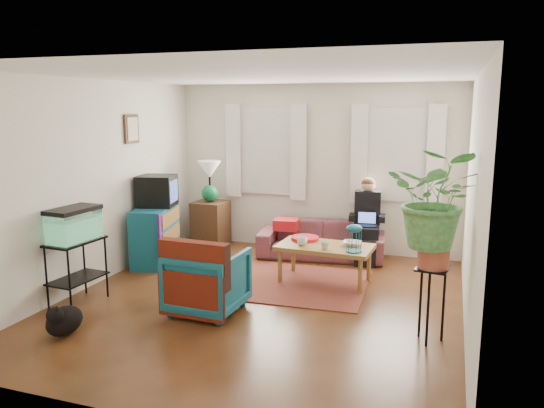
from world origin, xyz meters
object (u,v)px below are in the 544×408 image
at_px(aquarium_stand, 77,272).
at_px(side_table, 211,224).
at_px(sofa, 321,234).
at_px(dresser, 155,235).
at_px(armchair, 208,278).
at_px(coffee_table, 325,264).
at_px(plant_stand, 431,305).

bearing_deg(aquarium_stand, side_table, 87.44).
distance_m(sofa, dresser, 2.46).
distance_m(sofa, armchair, 2.60).
bearing_deg(coffee_table, plant_stand, -41.92).
distance_m(side_table, dresser, 1.20).
height_order(aquarium_stand, armchair, armchair).
bearing_deg(dresser, coffee_table, -13.92).
bearing_deg(armchair, side_table, -62.98).
bearing_deg(aquarium_stand, dresser, 94.12).
relative_size(side_table, plant_stand, 0.98).
xyz_separation_m(dresser, armchair, (1.53, -1.43, -0.03)).
xyz_separation_m(sofa, dresser, (-2.21, -1.08, 0.05)).
height_order(side_table, coffee_table, side_table).
height_order(dresser, armchair, dresser).
bearing_deg(plant_stand, dresser, 159.89).
height_order(coffee_table, plant_stand, plant_stand).
relative_size(side_table, armchair, 0.94).
bearing_deg(armchair, dresser, -40.85).
xyz_separation_m(side_table, aquarium_stand, (-0.35, -2.84, 0.01)).
bearing_deg(dresser, side_table, 60.54).
xyz_separation_m(side_table, dresser, (-0.34, -1.15, 0.05)).
xyz_separation_m(armchair, plant_stand, (2.38, 0.00, -0.01)).
xyz_separation_m(dresser, coffee_table, (2.53, -0.04, -0.17)).
bearing_deg(sofa, dresser, -160.77).
distance_m(armchair, coffee_table, 1.72).
distance_m(dresser, plant_stand, 4.16).
bearing_deg(side_table, aquarium_stand, -97.02).
height_order(armchair, coffee_table, armchair).
xyz_separation_m(side_table, plant_stand, (3.57, -2.58, 0.01)).
relative_size(aquarium_stand, coffee_table, 0.62).
height_order(dresser, aquarium_stand, dresser).
bearing_deg(plant_stand, aquarium_stand, -176.17).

